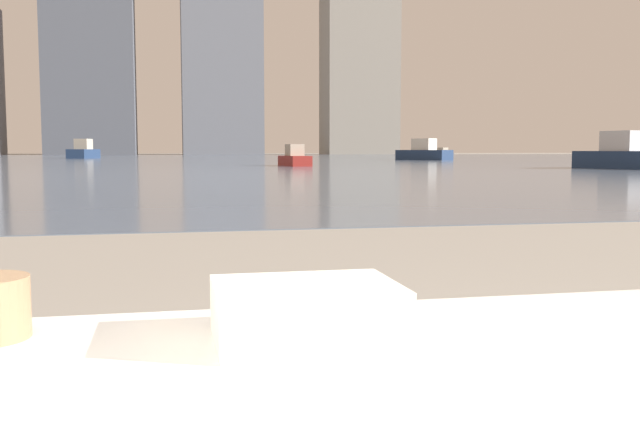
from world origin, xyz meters
name	(u,v)px	position (x,y,z in m)	size (l,w,h in m)	color
towel_stack	(306,312)	(-0.24, 0.77, 0.60)	(0.25, 0.19, 0.08)	silver
harbor_water	(173,159)	(0.00, 62.00, 0.01)	(180.00, 110.00, 0.01)	slate
harbor_boat_0	(84,151)	(-8.06, 68.81, 0.64)	(2.59, 5.01, 1.79)	navy
harbor_boat_1	(443,154)	(28.19, 71.48, 0.37)	(1.59, 2.87, 1.02)	#4C4C51
harbor_boat_2	(295,158)	(5.73, 34.86, 0.39)	(1.27, 2.95, 1.08)	maroon
harbor_boat_3	(623,155)	(18.48, 26.84, 0.57)	(2.44, 4.50, 1.60)	navy
harbor_boat_4	(424,152)	(19.04, 52.48, 0.60)	(3.72, 4.54, 1.66)	navy
skyline_tower_3	(221,4)	(8.37, 118.00, 24.19)	(12.90, 7.13, 48.37)	slate
skyline_tower_4	(359,28)	(31.49, 118.00, 21.25)	(12.12, 8.28, 42.50)	gray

